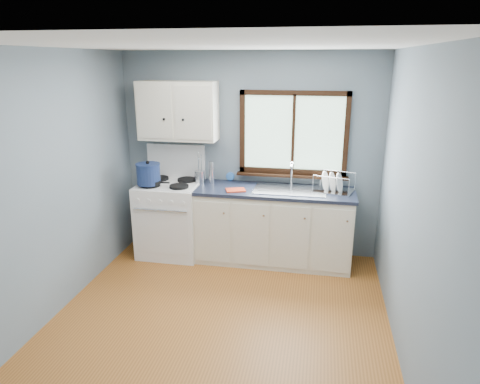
% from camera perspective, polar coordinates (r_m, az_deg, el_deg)
% --- Properties ---
extents(floor, '(3.20, 3.60, 0.02)m').
position_cam_1_polar(floor, '(4.21, -3.10, -17.59)').
color(floor, '#9C5B23').
rests_on(floor, ground).
extents(ceiling, '(3.20, 3.60, 0.02)m').
position_cam_1_polar(ceiling, '(3.46, -3.81, 19.15)').
color(ceiling, white).
rests_on(ceiling, wall_back).
extents(wall_back, '(3.20, 0.02, 2.50)m').
position_cam_1_polar(wall_back, '(5.35, 1.30, 4.92)').
color(wall_back, slate).
rests_on(wall_back, ground).
extents(wall_front, '(3.20, 0.02, 2.50)m').
position_cam_1_polar(wall_front, '(2.10, -16.00, -16.53)').
color(wall_front, slate).
rests_on(wall_front, ground).
extents(wall_left, '(0.02, 3.60, 2.50)m').
position_cam_1_polar(wall_left, '(4.31, -24.65, 0.27)').
color(wall_left, slate).
rests_on(wall_left, ground).
extents(wall_right, '(0.02, 3.60, 2.50)m').
position_cam_1_polar(wall_right, '(3.62, 22.19, -2.51)').
color(wall_right, slate).
rests_on(wall_right, ground).
extents(gas_range, '(0.76, 0.69, 1.36)m').
position_cam_1_polar(gas_range, '(5.49, -9.19, -3.22)').
color(gas_range, white).
rests_on(gas_range, floor).
extents(base_cabinets, '(1.85, 0.60, 0.88)m').
position_cam_1_polar(base_cabinets, '(5.25, 4.49, -4.97)').
color(base_cabinets, beige).
rests_on(base_cabinets, floor).
extents(countertop, '(1.89, 0.64, 0.04)m').
position_cam_1_polar(countertop, '(5.09, 4.62, 0.14)').
color(countertop, black).
rests_on(countertop, base_cabinets).
extents(sink, '(0.84, 0.46, 0.44)m').
position_cam_1_polar(sink, '(5.09, 6.62, -0.41)').
color(sink, silver).
rests_on(sink, countertop).
extents(window, '(1.36, 0.10, 1.03)m').
position_cam_1_polar(window, '(5.21, 7.10, 6.99)').
color(window, '#9EC6A8').
rests_on(window, wall_back).
extents(upper_cabinets, '(0.95, 0.35, 0.70)m').
position_cam_1_polar(upper_cabinets, '(5.29, -8.28, 10.65)').
color(upper_cabinets, beige).
rests_on(upper_cabinets, wall_back).
extents(skillet, '(0.35, 0.25, 0.05)m').
position_cam_1_polar(skillet, '(5.24, -11.76, 1.27)').
color(skillet, black).
rests_on(skillet, gas_range).
extents(stockpot, '(0.34, 0.34, 0.28)m').
position_cam_1_polar(stockpot, '(5.23, -12.12, 2.41)').
color(stockpot, navy).
rests_on(stockpot, gas_range).
extents(utensil_crock, '(0.14, 0.14, 0.40)m').
position_cam_1_polar(utensil_crock, '(5.32, -5.39, 2.04)').
color(utensil_crock, silver).
rests_on(utensil_crock, countertop).
extents(thermos, '(0.08, 0.08, 0.28)m').
position_cam_1_polar(thermos, '(5.29, -3.83, 2.62)').
color(thermos, silver).
rests_on(thermos, countertop).
extents(soap_bottle, '(0.11, 0.11, 0.28)m').
position_cam_1_polar(soap_bottle, '(5.38, -1.37, 2.89)').
color(soap_bottle, '#316EC0').
rests_on(soap_bottle, countertop).
extents(dish_towel, '(0.26, 0.22, 0.02)m').
position_cam_1_polar(dish_towel, '(5.01, -0.59, 0.26)').
color(dish_towel, red).
rests_on(dish_towel, countertop).
extents(dish_rack, '(0.51, 0.44, 0.23)m').
position_cam_1_polar(dish_rack, '(5.10, 12.30, 0.76)').
color(dish_rack, silver).
rests_on(dish_rack, countertop).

